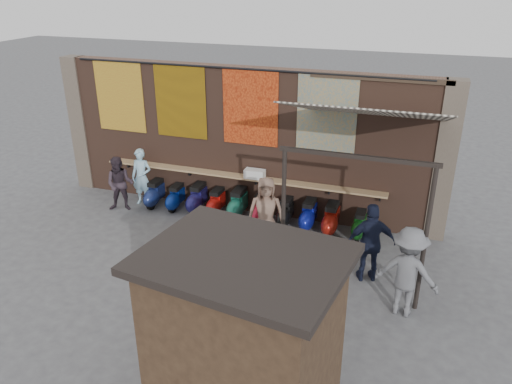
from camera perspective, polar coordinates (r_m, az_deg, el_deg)
ground at (r=12.19m, az=-5.85°, el=-6.93°), size 70.00×70.00×0.00m
brick_wall at (r=13.64m, az=-1.52°, el=5.86°), size 10.00×0.40×4.00m
pier_left at (r=16.13m, az=-19.28°, el=7.39°), size 0.50×0.50×4.00m
pier_right at (r=12.88m, az=20.76°, el=3.17°), size 0.50×0.50×4.00m
eating_counter at (r=13.63m, az=-2.02°, el=1.81°), size 8.00×0.32×0.05m
shelf_box at (r=13.39m, az=-0.15°, el=2.09°), size 0.54×0.27×0.24m
tapestry_redgold at (r=14.80m, az=-15.30°, el=10.50°), size 1.50×0.02×2.00m
tapestry_sun at (r=13.84m, az=-8.61°, el=10.18°), size 1.50×0.02×2.00m
tapestry_orange at (r=13.07m, az=-0.66°, el=9.62°), size 1.50×0.02×2.00m
tapestry_multi at (r=12.56m, az=8.08°, el=8.80°), size 1.50×0.02×2.00m
hang_rail at (r=12.95m, az=-1.98°, el=13.92°), size 9.50×0.06×0.06m
scooter_stool_0 at (r=14.60m, az=-11.46°, el=-0.20°), size 0.36×0.79×0.75m
scooter_stool_1 at (r=14.31m, az=-9.13°, el=-0.63°), size 0.33×0.74×0.71m
scooter_stool_2 at (r=14.06m, az=-6.70°, el=-0.74°), size 0.38×0.84×0.80m
scooter_stool_3 at (r=13.83m, az=-4.54°, el=-1.22°), size 0.35×0.77×0.73m
scooter_stool_4 at (r=13.58m, az=-2.09°, el=-1.43°), size 0.39×0.88×0.83m
scooter_stool_5 at (r=13.36m, az=0.60°, el=-1.91°), size 0.38×0.85×0.81m
scooter_stool_6 at (r=13.22m, az=3.38°, el=-2.41°), size 0.35×0.79×0.75m
scooter_stool_7 at (r=13.10m, az=6.02°, el=-2.67°), size 0.37×0.82×0.78m
scooter_stool_8 at (r=12.94m, az=8.57°, el=-3.11°), size 0.38×0.85×0.81m
scooter_stool_9 at (r=12.89m, az=11.74°, el=-3.75°), size 0.33×0.74×0.70m
diner_left at (r=14.65m, az=-12.93°, el=1.68°), size 0.63×0.43×1.66m
diner_right at (r=14.42m, az=-15.27°, el=0.89°), size 0.92×0.81×1.58m
shopper_navy at (r=10.99m, az=12.98°, el=-5.70°), size 1.15×0.78×1.82m
shopper_grey at (r=10.12m, az=16.89°, el=-8.75°), size 1.31×0.88×1.88m
shopper_tan at (r=12.05m, az=1.13°, el=-2.33°), size 1.01×0.81×1.79m
market_stall at (r=7.55m, az=-1.32°, el=-16.61°), size 2.67×2.16×2.64m
stall_roof at (r=6.74m, az=-1.43°, el=-7.67°), size 3.00×2.47×0.12m
stall_sign at (r=7.87m, az=1.93°, el=-9.33°), size 1.19×0.21×0.50m
stall_shelf at (r=8.43m, az=1.84°, el=-14.74°), size 2.01×0.39×0.06m
awning_canvas at (r=10.74m, az=12.90°, el=8.89°), size 3.20×3.28×0.97m
awning_ledger at (r=12.20m, az=14.01°, el=12.48°), size 3.30×0.08×0.12m
awning_header at (r=9.45m, az=11.53°, el=3.98°), size 3.00×0.08×0.08m
awning_post_left at (r=10.30m, az=3.12°, el=-3.11°), size 0.09×0.09×3.10m
awning_post_right at (r=10.02m, az=18.77°, el=-5.31°), size 0.09×0.09×3.10m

